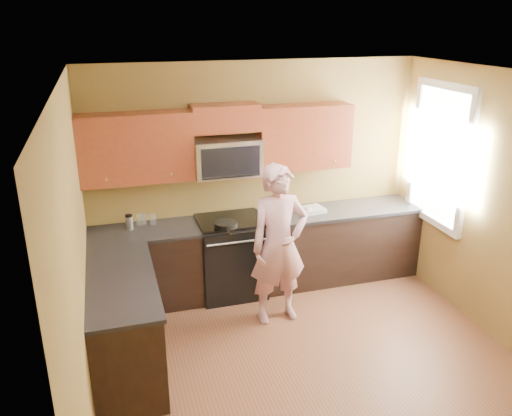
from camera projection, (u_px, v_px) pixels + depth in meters
name	position (u px, v px, depth m)	size (l,w,h in m)	color
floor	(315.00, 369.00, 4.95)	(4.00, 4.00, 0.00)	brown
ceiling	(329.00, 79.00, 4.01)	(4.00, 4.00, 0.00)	white
wall_back	(255.00, 175.00, 6.28)	(4.00, 4.00, 0.00)	brown
wall_front	(475.00, 390.00, 2.68)	(4.00, 4.00, 0.00)	brown
wall_left	(78.00, 270.00, 3.95)	(4.00, 4.00, 0.00)	brown
cabinet_back_run	(262.00, 254.00, 6.32)	(4.00, 0.60, 0.88)	black
cabinet_left_run	(124.00, 324.00, 4.88)	(0.60, 1.60, 0.88)	black
countertop_back	(263.00, 219.00, 6.16)	(4.00, 0.62, 0.04)	black
countertop_left	(121.00, 281.00, 4.72)	(0.62, 1.60, 0.04)	black
stove	(231.00, 256.00, 6.18)	(0.76, 0.65, 0.95)	black
microwave	(227.00, 175.00, 5.96)	(0.76, 0.40, 0.42)	silver
upper_cab_left	(139.00, 181.00, 5.72)	(1.22, 0.33, 0.75)	maroon
upper_cab_right	(302.00, 168.00, 6.24)	(1.12, 0.33, 0.75)	maroon
upper_cab_over_mw	(225.00, 118.00, 5.76)	(0.76, 0.33, 0.30)	maroon
window	(440.00, 156.00, 5.98)	(0.06, 1.06, 1.66)	white
woman	(279.00, 245.00, 5.51)	(0.64, 0.42, 1.76)	#D96C86
frying_pan	(226.00, 227.00, 5.80)	(0.26, 0.46, 0.06)	black
butter_tub	(264.00, 221.00, 6.04)	(0.13, 0.13, 0.10)	gold
toast_slice	(275.00, 218.00, 6.11)	(0.11, 0.11, 0.01)	#B27F47
napkin_a	(273.00, 220.00, 6.00)	(0.11, 0.12, 0.06)	silver
napkin_b	(308.00, 211.00, 6.28)	(0.12, 0.13, 0.07)	silver
dish_towel	(312.00, 210.00, 6.32)	(0.30, 0.24, 0.05)	silver
travel_mug	(130.00, 229.00, 5.81)	(0.08, 0.08, 0.17)	silver
glass_a	(144.00, 219.00, 5.94)	(0.07, 0.07, 0.12)	silver
glass_b	(139.00, 220.00, 5.92)	(0.07, 0.07, 0.12)	silver
glass_c	(153.00, 219.00, 5.93)	(0.07, 0.07, 0.12)	silver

